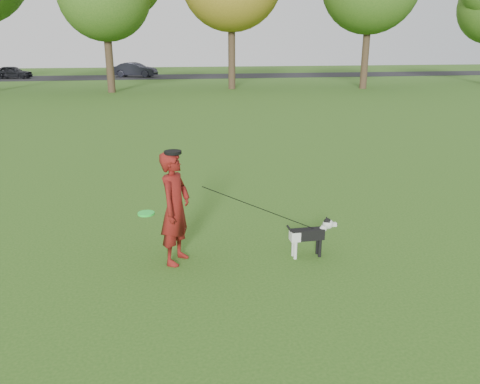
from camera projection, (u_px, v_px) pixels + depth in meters
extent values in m
plane|color=#285116|center=(271.00, 256.00, 6.86)|extent=(120.00, 120.00, 0.00)
cube|color=black|center=(166.00, 77.00, 44.31)|extent=(120.00, 7.00, 0.02)
imported|color=#60110D|center=(175.00, 208.00, 6.45)|extent=(0.62, 0.70, 1.60)
cube|color=black|center=(307.00, 234.00, 6.74)|extent=(0.49, 0.15, 0.16)
cube|color=silver|center=(295.00, 236.00, 6.71)|extent=(0.14, 0.15, 0.14)
cylinder|color=silver|center=(295.00, 250.00, 6.72)|extent=(0.05, 0.05, 0.27)
cylinder|color=silver|center=(293.00, 247.00, 6.82)|extent=(0.05, 0.05, 0.27)
cylinder|color=black|center=(320.00, 248.00, 6.79)|extent=(0.05, 0.05, 0.27)
cylinder|color=black|center=(317.00, 245.00, 6.89)|extent=(0.05, 0.05, 0.27)
cylinder|color=silver|center=(322.00, 231.00, 6.77)|extent=(0.16, 0.10, 0.17)
sphere|color=silver|center=(328.00, 224.00, 6.76)|extent=(0.15, 0.15, 0.15)
sphere|color=black|center=(327.00, 222.00, 6.74)|extent=(0.12, 0.12, 0.12)
cube|color=silver|center=(333.00, 224.00, 6.77)|extent=(0.10, 0.06, 0.05)
sphere|color=black|center=(337.00, 224.00, 6.78)|extent=(0.03, 0.03, 0.03)
cone|color=black|center=(329.00, 220.00, 6.69)|extent=(0.05, 0.05, 0.06)
cone|color=black|center=(327.00, 218.00, 6.77)|extent=(0.05, 0.05, 0.06)
cylinder|color=black|center=(292.00, 232.00, 6.68)|extent=(0.17, 0.03, 0.22)
cylinder|color=black|center=(319.00, 230.00, 6.76)|extent=(0.11, 0.11, 0.02)
imported|color=black|center=(13.00, 72.00, 41.73)|extent=(3.44, 1.99, 1.10)
imported|color=black|center=(135.00, 70.00, 43.61)|extent=(4.23, 2.58, 1.32)
cylinder|color=#1DE838|center=(146.00, 213.00, 6.36)|extent=(0.23, 0.23, 0.02)
cylinder|color=black|center=(173.00, 152.00, 6.21)|extent=(0.24, 0.24, 0.04)
cylinder|color=#38281C|center=(109.00, 58.00, 29.39)|extent=(0.48, 0.48, 4.20)
cylinder|color=#38281C|center=(232.00, 51.00, 31.62)|extent=(0.48, 0.48, 5.04)
cylinder|color=#38281C|center=(365.00, 52.00, 31.85)|extent=(0.48, 0.48, 4.83)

